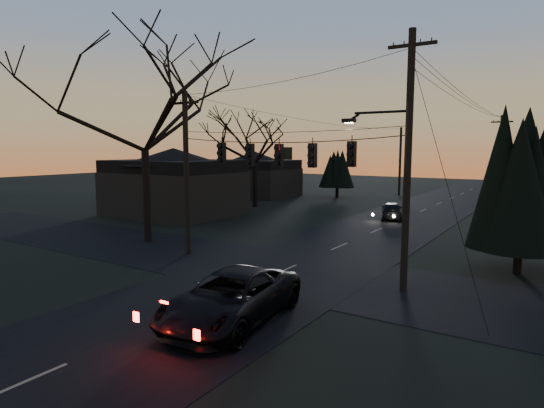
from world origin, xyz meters
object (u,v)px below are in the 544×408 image
Objects in this scene: utility_pole_right at (403,291)px; sedan_oncoming_a at (392,210)px; utility_pole_far_l at (399,195)px; utility_pole_far_r at (497,210)px; evergreen_right at (524,167)px; bare_tree_left at (144,113)px; suv_near at (231,298)px; utility_pole_left at (188,254)px.

sedan_oncoming_a is at bearing 109.70° from utility_pole_right.
utility_pole_far_l is (-11.50, 36.00, 0.00)m from utility_pole_right.
utility_pole_far_l is at bearing 145.18° from utility_pole_far_r.
evergreen_right is at bearing 110.12° from sedan_oncoming_a.
evergreen_right is (15.04, -30.72, 4.77)m from utility_pole_far_l.
utility_pole_far_l is 35.96m from bare_tree_left.
bare_tree_left is at bearing 175.92° from utility_pole_right.
utility_pole_far_r reaches higher than sedan_oncoming_a.
utility_pole_right is at bearing 91.20° from sedan_oncoming_a.
suv_near is at bearing -120.33° from utility_pole_right.
utility_pole_far_r is (11.50, 28.00, 0.00)m from utility_pole_left.
suv_near is 24.01m from sedan_oncoming_a.
utility_pole_right is 1.25× the size of utility_pole_far_l.
sedan_oncoming_a is (-6.30, 17.59, 0.69)m from utility_pole_right.
utility_pole_right is at bearing -4.08° from bare_tree_left.
utility_pole_right reaches higher than suv_near.
bare_tree_left is 1.88× the size of suv_near.
suv_near reaches higher than sedan_oncoming_a.
sedan_oncoming_a is (9.56, 16.46, -6.94)m from bare_tree_left.
evergreen_right reaches higher than utility_pole_far_r.
utility_pole_far_r is 2.11× the size of sedan_oncoming_a.
suv_near is at bearing -31.28° from bare_tree_left.
sedan_oncoming_a is (-6.30, -10.41, 0.69)m from utility_pole_far_r.
utility_pole_far_r is 1.06× the size of utility_pole_far_l.
utility_pole_left is 30.27m from utility_pole_far_r.
bare_tree_left reaches higher than evergreen_right.
suv_near is at bearing 77.78° from sedan_oncoming_a.
evergreen_right is at bearing 12.08° from bare_tree_left.
evergreen_right is at bearing -63.92° from utility_pole_far_l.
bare_tree_left is at bearing 41.35° from sedan_oncoming_a.
utility_pole_far_r reaches higher than suv_near.
evergreen_right is (3.54, 5.28, 4.77)m from utility_pole_right.
evergreen_right reaches higher than sedan_oncoming_a.
utility_pole_right is 11.50m from utility_pole_left.
utility_pole_far_r is 23.48m from evergreen_right.
utility_pole_left is 10.07m from suv_near.
utility_pole_far_r is at bearing -34.82° from utility_pole_far_l.
utility_pole_right is 18.70m from sedan_oncoming_a.
bare_tree_left reaches higher than utility_pole_left.
utility_pole_far_l is at bearing 82.87° from bare_tree_left.
sedan_oncoming_a is (-9.84, 12.31, -4.08)m from evergreen_right.
bare_tree_left is 20.26m from sedan_oncoming_a.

